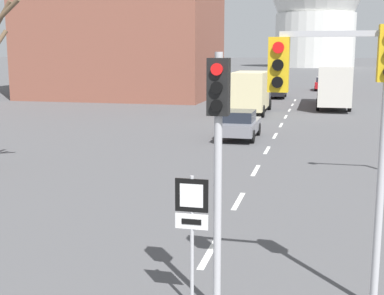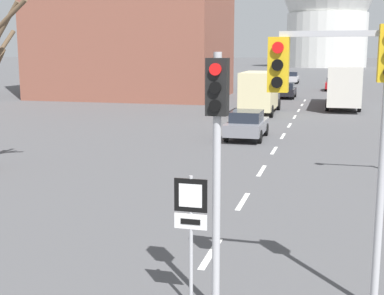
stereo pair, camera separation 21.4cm
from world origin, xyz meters
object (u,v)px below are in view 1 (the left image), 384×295
Objects in this scene: sedan_far_left at (282,78)px; route_sign_post at (192,219)px; traffic_signal_centre_tall at (218,134)px; traffic_signal_near_right at (348,92)px; sedan_near_right at (239,124)px; sedan_far_right at (323,84)px; city_bus at (334,83)px; sedan_near_left at (276,90)px; sedan_mid_centre at (266,85)px; delivery_truck at (252,91)px.

route_sign_post is at bearing -87.15° from sedan_far_left.
traffic_signal_near_right is (2.13, 0.79, 0.69)m from traffic_signal_centre_tall.
traffic_signal_centre_tall is 19.59m from sedan_near_right.
sedan_far_right is at bearing 90.23° from traffic_signal_near_right.
city_bus is at bearing 85.88° from traffic_signal_centre_tall.
route_sign_post is 0.58× the size of sedan_near_right.
sedan_far_left is at bearing 101.44° from city_bus.
traffic_signal_near_right reaches higher than sedan_near_right.
sedan_near_left is 0.41× the size of city_bus.
city_bus is (7.27, -16.71, 1.27)m from sedan_mid_centre.
city_bus reaches higher than sedan_near_right.
sedan_far_right is at bearing 68.98° from sedan_near_left.
city_bus is (5.19, 18.25, 1.26)m from sedan_near_right.
traffic_signal_near_right reaches higher than sedan_near_left.
sedan_mid_centre is at bearing -155.17° from sedan_far_right.
traffic_signal_centre_tall reaches higher than city_bus.
city_bus is at bearing -78.56° from sedan_far_left.
sedan_mid_centre is at bearing 92.96° from delivery_truck.
city_bus is (0.57, 36.74, -1.87)m from traffic_signal_near_right.
delivery_truck is at bearing -133.91° from city_bus.
sedan_near_left is 1.14× the size of sedan_far_left.
route_sign_post is 57.26m from sedan_far_right.
traffic_signal_centre_tall is 2.38m from traffic_signal_near_right.
sedan_near_left is (-2.22, 45.26, -0.88)m from route_sign_post.
traffic_signal_near_right is 1.18× the size of sedan_far_right.
delivery_truck is at bearing -89.12° from sedan_far_left.
delivery_truck reaches higher than route_sign_post.
sedan_near_left is at bearing 90.45° from sedan_near_right.
sedan_far_left reaches higher than sedan_mid_centre.
sedan_near_left is (-4.82, 44.50, -3.13)m from traffic_signal_near_right.
sedan_far_left is at bearing 91.67° from sedan_near_right.
sedan_far_left is at bearing 92.85° from route_sign_post.
sedan_near_left is at bearing 87.21° from delivery_truck.
sedan_near_left is at bearing 124.78° from city_bus.
sedan_far_right is 0.61× the size of delivery_truck.
sedan_mid_centre is at bearing 101.85° from sedan_near_left.
traffic_signal_centre_tall is 1.08× the size of sedan_near_right.
sedan_near_left reaches higher than sedan_mid_centre.
sedan_near_right is 1.10× the size of sedan_far_left.
delivery_truck is at bearing 96.17° from traffic_signal_centre_tall.
sedan_far_left is 0.54× the size of delivery_truck.
traffic_signal_near_right is at bearing -82.86° from sedan_mid_centre.
delivery_truck is at bearing -92.79° from sedan_near_left.
route_sign_post is 70.60m from sedan_far_left.
sedan_near_left is at bearing -111.02° from sedan_far_right.
traffic_signal_centre_tall reaches higher than route_sign_post.
sedan_far_right is (2.37, 57.20, -0.87)m from route_sign_post.
sedan_far_right is at bearing 78.54° from delivery_truck.
sedan_far_left is 33.69m from city_bus.
delivery_truck reaches higher than sedan_mid_centre.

